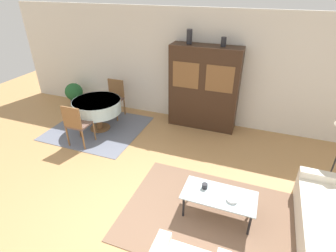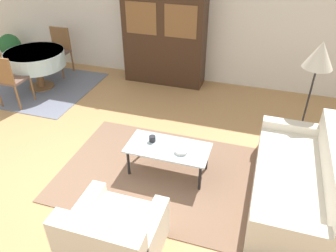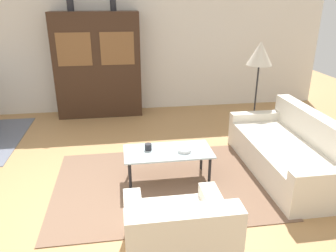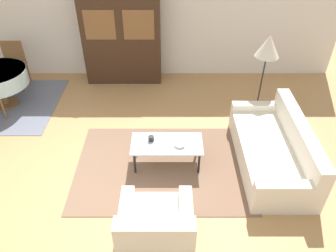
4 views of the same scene
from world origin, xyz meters
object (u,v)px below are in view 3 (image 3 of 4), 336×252
at_px(cup, 148,147).
at_px(bowl, 184,150).
at_px(armchair, 178,238).
at_px(vase_tall, 70,2).
at_px(couch, 291,152).
at_px(display_cabinet, 98,65).
at_px(vase_short, 113,5).
at_px(floor_lamp, 260,56).
at_px(coffee_table, 168,154).

height_order(cup, bowl, cup).
distance_m(armchair, vase_tall, 4.71).
xyz_separation_m(couch, cup, (-1.91, 0.05, 0.19)).
xyz_separation_m(cup, bowl, (0.44, -0.12, -0.02)).
relative_size(armchair, display_cabinet, 0.45).
height_order(bowl, vase_short, vase_short).
bearing_deg(floor_lamp, display_cabinet, 154.10).
bearing_deg(cup, floor_lamp, 35.19).
relative_size(couch, armchair, 2.29).
bearing_deg(cup, vase_short, 97.43).
distance_m(couch, display_cabinet, 3.85).
relative_size(floor_lamp, bowl, 9.51).
distance_m(armchair, floor_lamp, 3.56).
relative_size(cup, vase_short, 0.44).
relative_size(display_cabinet, floor_lamp, 1.27).
xyz_separation_m(display_cabinet, bowl, (1.14, -2.80, -0.54)).
distance_m(floor_lamp, cup, 2.55).
relative_size(couch, display_cabinet, 1.03).
bearing_deg(vase_short, floor_lamp, -29.24).
relative_size(armchair, floor_lamp, 0.58).
bearing_deg(couch, cup, 88.40).
xyz_separation_m(couch, floor_lamp, (0.06, 1.44, 1.03)).
xyz_separation_m(floor_lamp, bowl, (-1.53, -1.50, -0.87)).
bearing_deg(floor_lamp, bowl, -135.49).
distance_m(coffee_table, floor_lamp, 2.44).
bearing_deg(cup, bowl, -15.08).
bearing_deg(cup, coffee_table, -14.96).
bearing_deg(couch, vase_short, 39.50).
distance_m(armchair, vase_short, 4.55).
relative_size(display_cabinet, vase_short, 9.94).
relative_size(armchair, cup, 10.24).
bearing_deg(display_cabinet, cup, -75.33).
height_order(coffee_table, bowl, bowl).
relative_size(couch, vase_tall, 6.44).
height_order(floor_lamp, vase_short, vase_short).
bearing_deg(coffee_table, armchair, -95.08).
bearing_deg(floor_lamp, coffee_table, -139.96).
bearing_deg(cup, armchair, -85.56).
bearing_deg(display_cabinet, vase_short, 0.15).
relative_size(armchair, vase_tall, 2.82).
distance_m(coffee_table, cup, 0.26).
distance_m(floor_lamp, vase_short, 2.76).
xyz_separation_m(bowl, vase_short, (-0.79, 2.80, 1.62)).
height_order(armchair, coffee_table, armchair).
xyz_separation_m(coffee_table, vase_tall, (-1.34, 2.75, 1.74)).
bearing_deg(bowl, vase_short, 105.68).
xyz_separation_m(armchair, cup, (-0.11, 1.48, 0.18)).
distance_m(bowl, vase_tall, 3.61).
distance_m(display_cabinet, vase_tall, 1.21).
bearing_deg(bowl, cup, 164.92).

